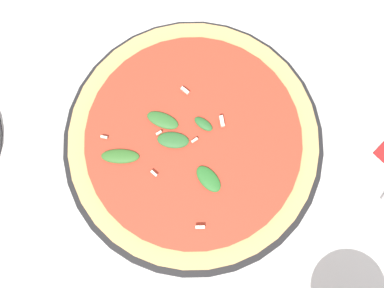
% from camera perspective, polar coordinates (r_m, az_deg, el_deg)
% --- Properties ---
extents(ground_plane, '(6.00, 6.00, 0.00)m').
position_cam_1_polar(ground_plane, '(0.70, 1.67, -0.95)').
color(ground_plane, silver).
extents(pizza_arugula_main, '(0.34, 0.34, 0.05)m').
position_cam_1_polar(pizza_arugula_main, '(0.68, -0.01, -0.20)').
color(pizza_arugula_main, black).
rests_on(pizza_arugula_main, ground_plane).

